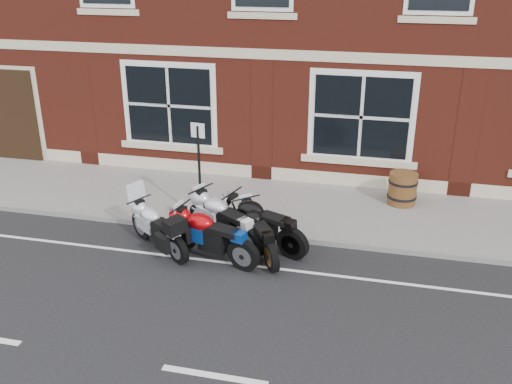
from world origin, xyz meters
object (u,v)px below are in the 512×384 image
moto_sport_silver (224,218)px  barrel_planter (402,189)px  moto_touring_silver (158,225)px  moto_sport_black (260,229)px  parking_sign (199,166)px  moto_sport_red (210,234)px  moto_naked_black (260,221)px

moto_sport_silver → barrel_planter: 4.52m
moto_touring_silver → barrel_planter: (4.87, 3.25, -0.03)m
moto_touring_silver → moto_sport_black: size_ratio=0.93×
moto_sport_black → barrel_planter: bearing=14.7°
moto_touring_silver → moto_sport_silver: (1.26, 0.54, 0.05)m
barrel_planter → parking_sign: bearing=-155.9°
moto_sport_red → moto_sport_black: (0.90, 0.49, -0.04)m
moto_sport_red → moto_sport_silver: bearing=10.6°
moto_sport_red → moto_sport_black: moto_sport_red is taller
moto_touring_silver → moto_naked_black: moto_touring_silver is taller
moto_sport_silver → parking_sign: (-0.77, 0.75, 0.84)m
parking_sign → moto_touring_silver: bearing=-101.9°
parking_sign → barrel_planter: bearing=32.9°
moto_naked_black → parking_sign: 1.87m
moto_sport_black → barrel_planter: 4.06m
moto_sport_red → parking_sign: parking_sign is taller
moto_sport_black → moto_sport_silver: 0.84m
moto_touring_silver → moto_sport_red: (1.17, -0.16, 0.03)m
moto_sport_black → moto_sport_silver: (-0.81, 0.21, 0.05)m
moto_sport_black → moto_sport_silver: bearing=133.7°
moto_sport_black → parking_sign: (-1.58, 0.96, 0.89)m
moto_naked_black → moto_sport_silver: bearing=116.1°
moto_naked_black → barrel_planter: 3.92m
moto_sport_silver → moto_naked_black: 0.75m
barrel_planter → moto_touring_silver: bearing=-146.3°
moto_sport_red → moto_naked_black: (0.84, 0.74, 0.02)m
moto_sport_black → moto_naked_black: (-0.06, 0.25, 0.05)m
moto_sport_black → moto_touring_silver: bearing=157.3°
moto_naked_black → parking_sign: size_ratio=0.95×
moto_sport_silver → parking_sign: 1.36m
moto_touring_silver → moto_sport_red: size_ratio=0.79×
moto_naked_black → moto_sport_black: bearing=-143.1°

